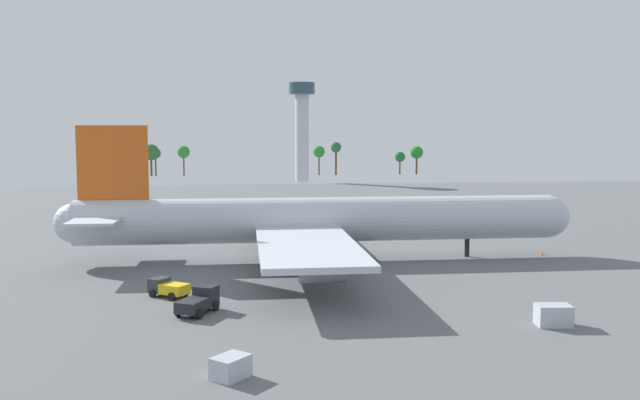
% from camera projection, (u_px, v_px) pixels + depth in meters
% --- Properties ---
extents(ground_plane, '(292.90, 292.90, 0.00)m').
position_uv_depth(ground_plane, '(320.00, 260.00, 95.92)').
color(ground_plane, slate).
extents(cargo_airplane, '(73.23, 62.78, 19.00)m').
position_uv_depth(cargo_airplane, '(317.00, 220.00, 95.31)').
color(cargo_airplane, silver).
rests_on(cargo_airplane, ground_plane).
extents(fuel_truck, '(4.30, 5.68, 2.46)m').
position_uv_depth(fuel_truck, '(199.00, 301.00, 67.35)').
color(fuel_truck, '#232328').
rests_on(fuel_truck, ground_plane).
extents(baggage_tug, '(4.82, 4.31, 1.97)m').
position_uv_depth(baggage_tug, '(168.00, 287.00, 74.11)').
color(baggage_tug, '#333338').
rests_on(baggage_tug, ground_plane).
extents(cargo_container_fore, '(3.24, 3.30, 1.65)m').
position_uv_depth(cargo_container_fore, '(231.00, 367.00, 49.34)').
color(cargo_container_fore, '#B7BCC6').
rests_on(cargo_container_fore, ground_plane).
extents(cargo_container_aft, '(3.35, 2.39, 1.98)m').
position_uv_depth(cargo_container_aft, '(553.00, 315.00, 62.85)').
color(cargo_container_aft, '#B7BCC6').
rests_on(cargo_container_aft, ground_plane).
extents(safety_cone_nose, '(0.42, 0.42, 0.60)m').
position_uv_depth(safety_cone_nose, '(542.00, 253.00, 99.33)').
color(safety_cone_nose, orange).
rests_on(safety_cone_nose, ground_plane).
extents(control_tower, '(9.70, 9.70, 36.89)m').
position_uv_depth(control_tower, '(302.00, 122.00, 252.51)').
color(control_tower, silver).
rests_on(control_tower, ground_plane).
extents(tree_line_backdrop, '(121.14, 6.86, 14.39)m').
position_uv_depth(tree_line_backdrop, '(263.00, 153.00, 289.80)').
color(tree_line_backdrop, '#51381E').
rests_on(tree_line_backdrop, ground_plane).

